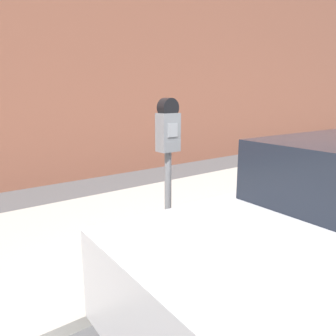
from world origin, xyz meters
TOP-DOWN VIEW (x-y plane):
  - ground_plane at (0.00, 0.00)m, footprint 60.00×60.00m
  - sidewalk at (0.00, 2.20)m, footprint 24.00×2.80m
  - building_facade at (0.00, 5.21)m, footprint 24.00×0.30m
  - parking_meter at (-0.60, 1.05)m, footprint 0.19×0.14m
  - fire_hydrant at (2.27, 1.50)m, footprint 0.27×0.27m

SIDE VIEW (x-z plane):
  - ground_plane at x=0.00m, z-range 0.00..0.00m
  - sidewalk at x=0.00m, z-range 0.00..0.10m
  - fire_hydrant at x=2.27m, z-range 0.10..0.92m
  - parking_meter at x=-0.60m, z-range 0.44..2.04m
  - building_facade at x=0.00m, z-range 0.00..6.88m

